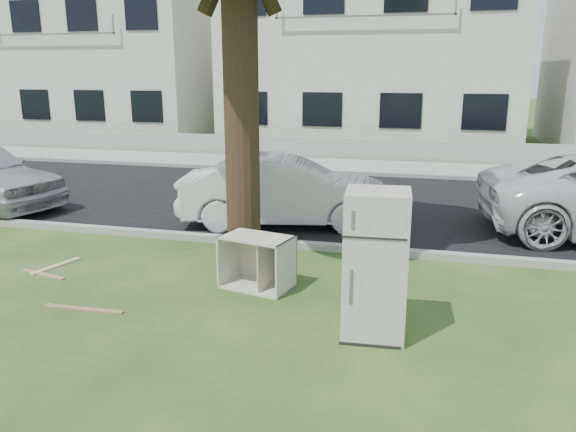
# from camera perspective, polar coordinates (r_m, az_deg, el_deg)

# --- Properties ---
(ground) EXTENTS (120.00, 120.00, 0.00)m
(ground) POSITION_cam_1_polar(r_m,az_deg,el_deg) (7.53, -5.93, -8.63)
(ground) COLOR #284117
(road) EXTENTS (120.00, 7.00, 0.01)m
(road) POSITION_cam_1_polar(r_m,az_deg,el_deg) (13.05, 3.11, 1.51)
(road) COLOR black
(road) RESTS_ON ground
(kerb_near) EXTENTS (120.00, 0.18, 0.12)m
(kerb_near) POSITION_cam_1_polar(r_m,az_deg,el_deg) (9.71, -0.98, -3.13)
(kerb_near) COLOR gray
(kerb_near) RESTS_ON ground
(kerb_far) EXTENTS (120.00, 0.18, 0.12)m
(kerb_far) POSITION_cam_1_polar(r_m,az_deg,el_deg) (16.48, 5.52, 4.20)
(kerb_far) COLOR gray
(kerb_far) RESTS_ON ground
(sidewalk) EXTENTS (120.00, 2.80, 0.01)m
(sidewalk) POSITION_cam_1_polar(r_m,az_deg,el_deg) (17.89, 6.24, 5.02)
(sidewalk) COLOR gray
(sidewalk) RESTS_ON ground
(low_wall) EXTENTS (120.00, 0.15, 0.70)m
(low_wall) POSITION_cam_1_polar(r_m,az_deg,el_deg) (19.41, 6.94, 6.78)
(low_wall) COLOR gray
(low_wall) RESTS_ON ground
(townhouse_left) EXTENTS (10.20, 8.16, 7.04)m
(townhouse_left) POSITION_cam_1_polar(r_m,az_deg,el_deg) (27.99, -17.43, 15.13)
(townhouse_left) COLOR beige
(townhouse_left) RESTS_ON ground
(townhouse_center) EXTENTS (11.22, 8.16, 7.44)m
(townhouse_center) POSITION_cam_1_polar(r_m,az_deg,el_deg) (24.11, 8.79, 16.27)
(townhouse_center) COLOR silver
(townhouse_center) RESTS_ON ground
(fridge) EXTENTS (0.74, 0.69, 1.70)m
(fridge) POSITION_cam_1_polar(r_m,az_deg,el_deg) (6.38, 8.89, -4.91)
(fridge) COLOR white
(fridge) RESTS_ON ground
(cabinet) EXTENTS (1.07, 0.80, 0.74)m
(cabinet) POSITION_cam_1_polar(r_m,az_deg,el_deg) (7.84, -3.17, -4.68)
(cabinet) COLOR silver
(cabinet) RESTS_ON ground
(plank_a) EXTENTS (1.10, 0.13, 0.02)m
(plank_a) POSITION_cam_1_polar(r_m,az_deg,el_deg) (7.70, -20.07, -8.86)
(plank_a) COLOR #976B49
(plank_a) RESTS_ON ground
(plank_b) EXTENTS (0.84, 0.26, 0.02)m
(plank_b) POSITION_cam_1_polar(r_m,az_deg,el_deg) (9.15, -23.61, -5.46)
(plank_b) COLOR #9D7752
(plank_b) RESTS_ON ground
(plank_c) EXTENTS (0.34, 0.87, 0.02)m
(plank_c) POSITION_cam_1_polar(r_m,az_deg,el_deg) (9.46, -22.48, -4.70)
(plank_c) COLOR tan
(plank_c) RESTS_ON ground
(car_center) EXTENTS (4.29, 2.17, 1.35)m
(car_center) POSITION_cam_1_polar(r_m,az_deg,el_deg) (10.92, -0.17, 2.54)
(car_center) COLOR silver
(car_center) RESTS_ON ground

